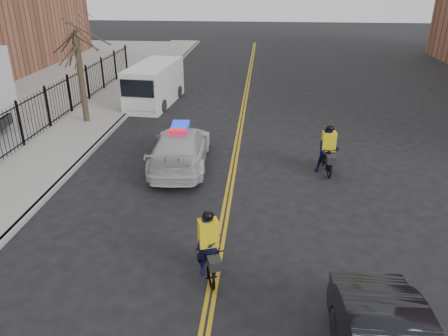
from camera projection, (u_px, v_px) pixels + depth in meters
ground at (220, 246)px, 11.96m from camera, size 120.00×120.00×0.00m
center_line_left at (236, 142)px, 19.23m from camera, size 0.10×60.00×0.01m
center_line_right at (239, 143)px, 19.21m from camera, size 0.10×60.00×0.01m
sidewalk at (73, 136)px, 19.81m from camera, size 3.00×60.00×0.15m
curb at (105, 137)px, 19.68m from camera, size 0.20×60.00×0.15m
iron_fence at (38, 115)px, 19.55m from camera, size 0.12×28.00×2.00m
street_tree at (78, 51)px, 20.21m from camera, size 3.20×3.20×4.80m
police_cruiser at (180, 148)px, 16.66m from camera, size 2.37×5.18×1.63m
cargo_van at (154, 85)px, 24.40m from camera, size 2.42×5.48×2.23m
cyclist_near at (209, 252)px, 10.64m from camera, size 1.20×1.91×1.77m
cyclist_far at (328, 154)px, 16.13m from camera, size 0.87×1.87×1.86m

